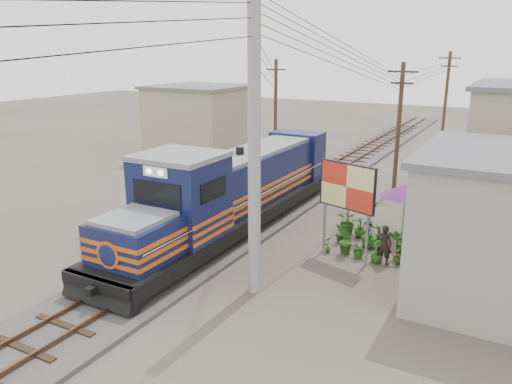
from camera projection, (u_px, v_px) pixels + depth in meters
The scene contains 14 objects.
ground at pixel (178, 264), 18.44m from camera, with size 120.00×120.00×0.00m, color #473F35.
ballast at pixel (292, 195), 26.85m from camera, with size 3.60×70.00×0.16m, color #595651.
track at pixel (292, 192), 26.80m from camera, with size 1.15×70.00×0.12m.
locomotive at pixel (233, 193), 21.31m from camera, with size 2.93×15.97×3.96m.
utility_pole_main at pixel (254, 140), 15.02m from camera, with size 0.40×0.40×10.00m.
wooden_pole_mid at pixel (399, 125), 27.15m from camera, with size 1.60×0.24×7.00m.
wooden_pole_far at pixel (446, 99), 38.75m from camera, with size 1.60×0.24×7.50m.
wooden_pole_left at pixel (276, 108), 34.91m from camera, with size 1.60×0.24×7.00m.
power_lines at pixel (279, 51), 23.58m from camera, with size 9.65×19.00×3.30m.
shophouse_left at pixel (201, 122), 35.83m from camera, with size 6.30×6.30×5.20m.
billboard at pixel (347, 189), 18.20m from camera, with size 2.31×0.85×3.70m.
market_umbrella at pixel (406, 191), 20.36m from camera, with size 2.28×2.28×2.36m.
vendor at pixel (384, 245), 18.23m from camera, with size 0.56×0.37×1.53m, color black.
plant_nursery at pixel (361, 235), 19.99m from camera, with size 3.60×3.33×1.12m.
Camera 1 is at (10.69, -13.52, 7.64)m, focal length 35.00 mm.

